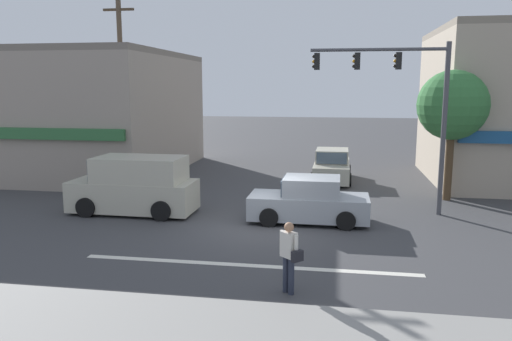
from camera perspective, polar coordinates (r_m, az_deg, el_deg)
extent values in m
plane|color=#3D3D3F|center=(16.66, 1.22, -6.64)|extent=(120.00, 120.00, 0.00)
cube|color=silver|center=(13.38, -0.94, -10.78)|extent=(9.00, 0.24, 0.01)
cube|color=gray|center=(29.34, -18.81, 6.04)|extent=(10.15, 11.50, 6.17)
cube|color=#2D6638|center=(24.38, -25.21, 3.86)|extent=(9.65, 0.24, 0.50)
cube|color=slate|center=(29.34, -19.16, 12.35)|extent=(10.15, 11.50, 0.30)
cylinder|color=#4C3823|center=(21.95, 21.15, 0.49)|extent=(0.32, 0.32, 2.86)
sphere|color=#337038|center=(21.73, 21.55, 6.97)|extent=(2.82, 2.82, 2.82)
cylinder|color=brown|center=(23.45, -15.03, 8.13)|extent=(0.22, 0.22, 8.37)
cube|color=#473828|center=(23.68, -15.45, 17.31)|extent=(1.40, 0.12, 0.10)
cylinder|color=#47474C|center=(19.12, 20.66, 4.31)|extent=(0.18, 0.18, 6.20)
cylinder|color=#47474C|center=(18.77, 13.80, 13.28)|extent=(4.80, 0.14, 0.12)
cube|color=black|center=(18.81, 15.98, 11.96)|extent=(0.20, 0.24, 0.60)
sphere|color=black|center=(18.81, 15.64, 12.52)|extent=(0.12, 0.12, 0.12)
sphere|color=orange|center=(18.80, 15.61, 11.97)|extent=(0.12, 0.12, 0.12)
sphere|color=black|center=(18.79, 15.59, 11.43)|extent=(0.12, 0.12, 0.12)
cube|color=black|center=(18.70, 11.50, 12.15)|extent=(0.20, 0.24, 0.60)
sphere|color=black|center=(18.71, 11.15, 12.71)|extent=(0.12, 0.12, 0.12)
sphere|color=orange|center=(18.70, 11.13, 12.16)|extent=(0.12, 0.12, 0.12)
sphere|color=black|center=(18.69, 11.11, 11.61)|extent=(0.12, 0.12, 0.12)
cube|color=black|center=(18.70, 6.99, 12.27)|extent=(0.20, 0.24, 0.60)
sphere|color=black|center=(18.72, 6.63, 12.82)|extent=(0.12, 0.12, 0.12)
sphere|color=orange|center=(18.71, 6.61, 12.27)|extent=(0.12, 0.12, 0.12)
sphere|color=black|center=(18.70, 6.60, 11.72)|extent=(0.12, 0.12, 0.12)
cube|color=#999EA3|center=(17.43, 6.03, -4.13)|extent=(4.10, 1.71, 0.80)
cube|color=#999EA3|center=(17.27, 6.40, -1.82)|extent=(1.90, 1.56, 0.64)
cube|color=#475666|center=(17.34, 3.20, -1.72)|extent=(0.06, 1.44, 0.54)
cylinder|color=black|center=(16.78, 1.48, -5.39)|extent=(0.64, 0.18, 0.64)
cylinder|color=black|center=(18.42, 2.22, -4.03)|extent=(0.64, 0.18, 0.64)
cylinder|color=black|center=(16.63, 10.23, -5.68)|extent=(0.64, 0.18, 0.64)
cylinder|color=black|center=(18.28, 10.17, -4.28)|extent=(0.64, 0.18, 0.64)
cube|color=#B7B29E|center=(19.08, -13.84, -2.77)|extent=(4.63, 1.91, 1.10)
cube|color=#B7B29E|center=(18.77, -13.12, 0.17)|extent=(3.23, 1.85, 0.90)
cube|color=#475666|center=(19.47, -17.51, 0.30)|extent=(0.08, 1.66, 0.76)
cylinder|color=black|center=(18.98, -18.88, -4.02)|extent=(0.72, 0.21, 0.72)
cylinder|color=black|center=(20.56, -16.40, -2.86)|extent=(0.72, 0.21, 0.72)
cylinder|color=black|center=(17.78, -10.78, -4.56)|extent=(0.72, 0.21, 0.72)
cylinder|color=black|center=(19.46, -8.86, -3.27)|extent=(0.72, 0.21, 0.72)
cube|color=#B7B29E|center=(25.02, 8.65, 0.03)|extent=(1.74, 4.12, 0.80)
cube|color=#B7B29E|center=(25.01, 8.69, 1.70)|extent=(1.58, 1.91, 0.64)
cube|color=#475666|center=(24.05, 8.64, 1.38)|extent=(1.44, 0.07, 0.54)
cylinder|color=black|center=(23.80, 10.61, -1.05)|extent=(0.19, 0.64, 0.64)
cylinder|color=black|center=(23.84, 6.52, -0.94)|extent=(0.19, 0.64, 0.64)
cylinder|color=black|center=(26.31, 10.55, -0.04)|extent=(0.19, 0.64, 0.64)
cylinder|color=black|center=(26.34, 6.85, 0.07)|extent=(0.19, 0.64, 0.64)
cylinder|color=#232838|center=(11.66, 3.42, -11.71)|extent=(0.14, 0.14, 0.86)
cylinder|color=#232838|center=(11.54, 4.04, -11.96)|extent=(0.14, 0.14, 0.86)
cube|color=beige|center=(11.36, 3.77, -8.45)|extent=(0.42, 0.40, 0.58)
sphere|color=#9E7051|center=(11.24, 3.79, -6.47)|extent=(0.22, 0.22, 0.22)
cylinder|color=beige|center=(11.53, 2.95, -8.17)|extent=(0.09, 0.09, 0.56)
cylinder|color=beige|center=(11.19, 4.62, -8.74)|extent=(0.09, 0.09, 0.56)
cube|color=black|center=(11.17, 4.74, -9.73)|extent=(0.28, 0.29, 0.24)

